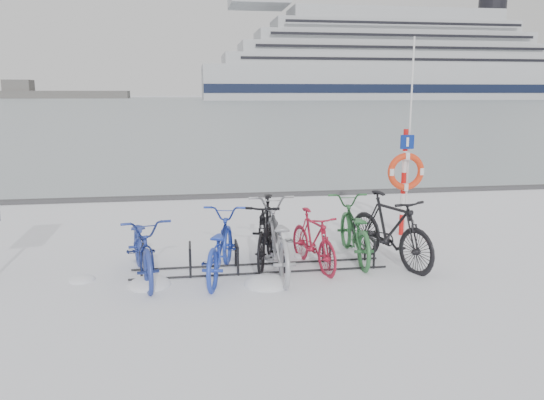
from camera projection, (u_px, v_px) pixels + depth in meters
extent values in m
plane|color=white|center=(260.00, 269.00, 8.37)|extent=(900.00, 900.00, 0.00)
cube|color=#95A2A9|center=(193.00, 102.00, 158.51)|extent=(400.00, 298.00, 0.02)
cube|color=#3F3F42|center=(231.00, 196.00, 14.08)|extent=(400.00, 0.25, 0.10)
cylinder|color=black|center=(141.00, 266.00, 7.85)|extent=(0.04, 0.04, 0.44)
cylinder|color=black|center=(144.00, 257.00, 8.27)|extent=(0.04, 0.04, 0.44)
cylinder|color=black|center=(142.00, 248.00, 8.02)|extent=(0.04, 0.44, 0.04)
cylinder|color=black|center=(190.00, 264.00, 7.95)|extent=(0.04, 0.04, 0.44)
cylinder|color=black|center=(190.00, 255.00, 8.38)|extent=(0.04, 0.04, 0.44)
cylinder|color=black|center=(190.00, 246.00, 8.12)|extent=(0.04, 0.44, 0.04)
cylinder|color=black|center=(238.00, 262.00, 8.06)|extent=(0.04, 0.04, 0.44)
cylinder|color=black|center=(236.00, 253.00, 8.49)|extent=(0.04, 0.04, 0.44)
cylinder|color=black|center=(237.00, 244.00, 8.23)|extent=(0.04, 0.44, 0.04)
cylinder|color=black|center=(285.00, 259.00, 8.17)|extent=(0.04, 0.04, 0.44)
cylinder|color=black|center=(280.00, 251.00, 8.59)|extent=(0.04, 0.04, 0.44)
cylinder|color=black|center=(282.00, 242.00, 8.34)|extent=(0.04, 0.44, 0.04)
cylinder|color=black|center=(330.00, 257.00, 8.27)|extent=(0.04, 0.04, 0.44)
cylinder|color=black|center=(323.00, 249.00, 8.70)|extent=(0.04, 0.04, 0.44)
cylinder|color=black|center=(327.00, 240.00, 8.44)|extent=(0.04, 0.44, 0.04)
cylinder|color=black|center=(374.00, 255.00, 8.38)|extent=(0.04, 0.04, 0.44)
cylinder|color=black|center=(365.00, 247.00, 8.81)|extent=(0.04, 0.04, 0.44)
cylinder|color=black|center=(370.00, 238.00, 8.55)|extent=(0.04, 0.44, 0.04)
cylinder|color=black|center=(262.00, 273.00, 8.15)|extent=(4.00, 0.03, 0.03)
cylinder|color=black|center=(258.00, 264.00, 8.58)|extent=(4.00, 0.03, 0.03)
cylinder|color=red|center=(401.00, 224.00, 10.38)|extent=(0.09, 0.09, 0.41)
cylinder|color=silver|center=(402.00, 204.00, 10.30)|extent=(0.09, 0.09, 0.41)
cylinder|color=red|center=(403.00, 183.00, 10.21)|extent=(0.09, 0.09, 0.41)
cylinder|color=silver|center=(405.00, 162.00, 10.13)|extent=(0.09, 0.09, 0.41)
cylinder|color=red|center=(406.00, 140.00, 10.05)|extent=(0.09, 0.09, 0.41)
torus|color=red|center=(406.00, 172.00, 10.08)|extent=(0.72, 0.12, 0.72)
cube|color=navy|center=(407.00, 142.00, 9.98)|extent=(0.26, 0.03, 0.26)
cylinder|color=silver|center=(409.00, 139.00, 10.11)|extent=(0.03, 0.03, 3.76)
cube|color=silver|center=(392.00, 83.00, 200.40)|extent=(142.31, 26.43, 12.20)
cube|color=black|center=(405.00, 89.00, 187.95)|extent=(142.31, 0.30, 3.05)
cube|color=black|center=(379.00, 89.00, 213.65)|extent=(142.31, 0.30, 3.05)
cube|color=silver|center=(393.00, 61.00, 198.77)|extent=(127.07, 24.40, 4.07)
cube|color=silver|center=(394.00, 39.00, 197.15)|extent=(102.67, 21.35, 4.07)
cube|color=silver|center=(395.00, 16.00, 195.53)|extent=(78.27, 18.30, 4.07)
cube|color=black|center=(406.00, 47.00, 185.95)|extent=(111.82, 0.20, 12.20)
imported|color=navy|center=(143.00, 244.00, 7.93)|extent=(1.07, 2.07, 1.04)
imported|color=#233FB8|center=(219.00, 243.00, 8.02)|extent=(1.09, 2.03, 1.01)
imported|color=black|center=(266.00, 230.00, 8.59)|extent=(0.99, 1.94, 1.12)
imported|color=#A0A1A8|center=(276.00, 236.00, 8.22)|extent=(0.78, 2.15, 1.12)
imported|color=#A51931|center=(313.00, 238.00, 8.43)|extent=(0.78, 1.64, 0.95)
imported|color=#2D6C37|center=(354.00, 227.00, 8.89)|extent=(0.82, 2.03, 1.04)
imported|color=black|center=(390.00, 227.00, 8.59)|extent=(1.22, 2.06, 1.19)
ellipsoid|color=white|center=(150.00, 285.00, 7.70)|extent=(0.63, 0.63, 0.22)
ellipsoid|color=white|center=(217.00, 263.00, 8.71)|extent=(0.38, 0.38, 0.13)
ellipsoid|color=white|center=(82.00, 280.00, 7.89)|extent=(0.39, 0.39, 0.14)
ellipsoid|color=white|center=(267.00, 284.00, 7.74)|extent=(0.68, 0.68, 0.24)
ellipsoid|color=white|center=(304.00, 256.00, 9.06)|extent=(0.35, 0.35, 0.12)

